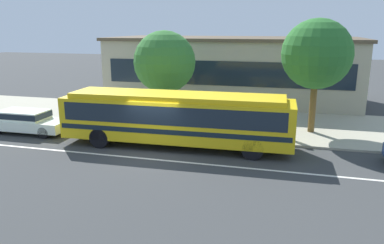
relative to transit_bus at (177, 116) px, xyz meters
name	(u,v)px	position (x,y,z in m)	size (l,w,h in m)	color
ground_plane	(153,153)	(-0.78, -1.37, -1.58)	(120.00, 120.00, 0.00)	#363838
sidewalk_slab	(190,120)	(-0.78, 5.35, -1.52)	(60.00, 8.00, 0.12)	#A5A089
lane_stripe_center	(147,159)	(-0.78, -2.17, -1.57)	(56.00, 0.16, 0.01)	silver
transit_bus	(177,116)	(0.00, 0.00, 0.00)	(11.59, 2.88, 2.70)	gold
sedan_behind_bus	(26,120)	(-9.06, 0.21, -0.85)	(4.74, 1.81, 1.29)	white
pedestrian_waiting_near_sign	(160,111)	(-1.99, 3.01, -0.50)	(0.37, 0.37, 1.64)	#676B56
pedestrian_walking_along_curb	(287,119)	(5.36, 2.49, -0.43)	(0.41, 0.41, 1.76)	#3B3844
pedestrian_standing_by_tree	(130,107)	(-4.12, 3.50, -0.48)	(0.35, 0.35, 1.67)	navy
street_tree_near_stop	(165,62)	(-2.23, 4.77, 2.20)	(3.84, 3.84, 5.59)	brown
street_tree_mid_block	(317,54)	(6.68, 4.17, 2.88)	(3.81, 3.81, 6.26)	brown
station_building	(233,69)	(0.75, 13.06, 0.98)	(19.59, 8.43, 5.09)	#A49D86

